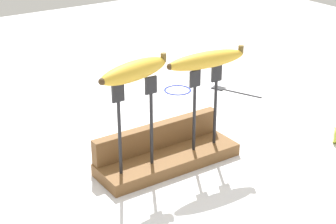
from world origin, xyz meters
TOP-DOWN VIEW (x-y plane):
  - ground_plane at (0.00, 0.00)m, footprint 3.00×3.00m
  - wooden_board at (0.00, 0.00)m, footprint 0.32×0.11m
  - board_backstop at (0.00, 0.04)m, footprint 0.31×0.02m
  - fork_stand_left at (-0.09, -0.01)m, footprint 0.10×0.01m
  - fork_stand_right at (0.09, -0.01)m, footprint 0.08×0.01m
  - banana_raised_left at (-0.09, -0.01)m, footprint 0.17×0.08m
  - banana_raised_right at (0.09, -0.01)m, footprint 0.19×0.05m
  - fork_fallen_near at (0.39, 0.26)m, footprint 0.08×0.15m
  - wire_coil at (0.27, 0.35)m, footprint 0.08×0.08m

SIDE VIEW (x-z plane):
  - ground_plane at x=0.00m, z-range 0.00..0.00m
  - wire_coil at x=0.27m, z-range 0.00..0.01m
  - fork_fallen_near at x=0.39m, z-range 0.00..0.01m
  - wooden_board at x=0.00m, z-range 0.00..0.03m
  - board_backstop at x=0.00m, z-range 0.03..0.08m
  - fork_stand_right at x=0.09m, z-range 0.05..0.23m
  - fork_stand_left at x=-0.09m, z-range 0.05..0.24m
  - banana_raised_right at x=0.09m, z-range 0.21..0.25m
  - banana_raised_left at x=-0.09m, z-range 0.22..0.26m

